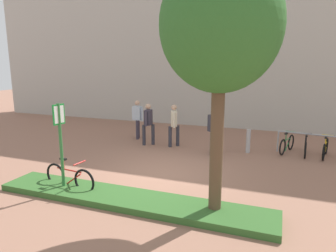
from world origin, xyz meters
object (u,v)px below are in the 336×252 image
tree_sidewalk (220,27)px  person_suited_dark (148,122)px  person_shirt_blue (174,123)px  parking_sign_post (60,135)px  bollard_steel (248,141)px  bike_at_sign (70,177)px  person_suited_navy (213,128)px  person_shirt_white (138,117)px  bike_rack_cluster (315,147)px

tree_sidewalk → person_suited_dark: bearing=127.8°
tree_sidewalk → person_shirt_blue: size_ratio=3.15×
parking_sign_post → person_shirt_blue: (1.22, 5.25, -0.55)m
tree_sidewalk → bollard_steel: (0.16, 5.24, -3.57)m
bike_at_sign → person_suited_dark: bearing=89.3°
bollard_steel → person_shirt_blue: person_shirt_blue is taller
person_shirt_blue → person_suited_dark: size_ratio=1.00×
person_suited_dark → bollard_steel: bearing=4.1°
person_suited_navy → person_shirt_white: 3.90m
person_shirt_white → person_suited_dark: bearing=-43.4°
person_shirt_blue → person_shirt_white: 2.12m
tree_sidewalk → bike_at_sign: tree_sidewalk is taller
parking_sign_post → person_suited_navy: parking_sign_post is taller
bike_at_sign → person_suited_dark: 5.01m
tree_sidewalk → person_suited_navy: 5.61m
bike_at_sign → person_suited_dark: size_ratio=0.97×
parking_sign_post → person_shirt_blue: bearing=76.9°
parking_sign_post → tree_sidewalk: bearing=2.3°
bike_at_sign → person_shirt_blue: bearing=77.5°
bike_at_sign → person_shirt_white: 5.93m
person_suited_navy → parking_sign_post: bearing=-121.6°
person_shirt_blue → person_suited_navy: (1.71, -0.49, 0.00)m
bike_at_sign → person_suited_navy: bearing=58.3°
bollard_steel → person_suited_dark: size_ratio=0.52×
parking_sign_post → person_suited_dark: (0.15, 5.12, -0.55)m
bike_at_sign → person_shirt_white: person_shirt_white is taller
person_suited_dark → parking_sign_post: bearing=-91.7°
tree_sidewalk → person_shirt_white: 8.11m
bike_at_sign → person_suited_navy: 5.46m
tree_sidewalk → bike_at_sign: size_ratio=3.23×
person_shirt_blue → bike_at_sign: bearing=-102.5°
parking_sign_post → person_shirt_blue: size_ratio=1.36×
person_suited_navy → person_suited_dark: bearing=172.7°
person_suited_dark → person_shirt_white: 1.26m
tree_sidewalk → person_suited_navy: bearing=102.9°
bike_at_sign → bike_rack_cluster: size_ratio=0.64×
tree_sidewalk → bollard_steel: tree_sidewalk is taller
bike_rack_cluster → person_suited_navy: 3.76m
bike_rack_cluster → bollard_steel: bearing=-170.3°
parking_sign_post → bollard_steel: bearing=52.5°
tree_sidewalk → parking_sign_post: tree_sidewalk is taller
parking_sign_post → bollard_steel: (4.14, 5.40, -1.09)m
bike_rack_cluster → person_shirt_white: person_shirt_white is taller
tree_sidewalk → parking_sign_post: bearing=-177.7°
bollard_steel → tree_sidewalk: bearing=-91.7°
parking_sign_post → bike_at_sign: size_ratio=1.40×
parking_sign_post → bollard_steel: 6.89m
bike_rack_cluster → bollard_steel: bollard_steel is taller
person_shirt_blue → person_suited_dark: bearing=-173.0°
person_shirt_white → person_suited_navy: bearing=-18.3°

